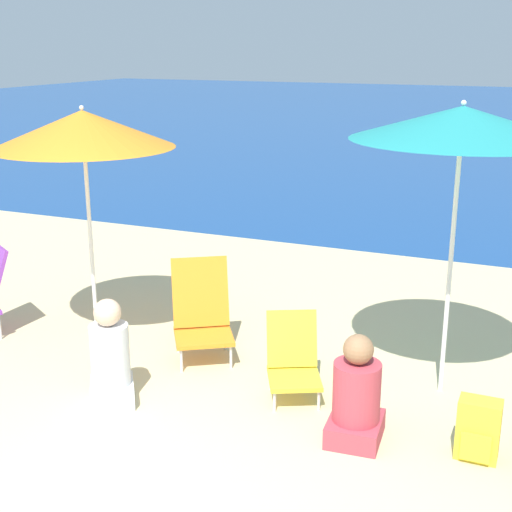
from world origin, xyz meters
TOP-DOWN VIEW (x-y plane):
  - sea_water at (0.00, 26.22)m, footprint 60.00×40.00m
  - beach_umbrella_orange at (-1.59, 2.26)m, footprint 1.60×1.60m
  - beach_umbrella_teal at (1.57, 2.52)m, footprint 1.65×1.65m
  - beach_chair_yellow at (0.47, 2.01)m, footprint 0.59×0.64m
  - beach_chair_orange at (-0.54, 2.39)m, footprint 0.74×0.76m
  - person_seated_near at (1.12, 1.53)m, footprint 0.41×0.47m
  - person_seated_far at (-0.79, 1.32)m, footprint 0.50×0.51m
  - backpack_yellow at (1.95, 1.62)m, footprint 0.28×0.21m

SIDE VIEW (x-z plane):
  - sea_water at x=0.00m, z-range 0.00..0.01m
  - backpack_yellow at x=1.95m, z-range 0.00..0.42m
  - beach_chair_yellow at x=0.47m, z-range -0.02..0.64m
  - person_seated_near at x=1.12m, z-range -0.08..0.72m
  - person_seated_far at x=-0.79m, z-range -0.07..0.79m
  - beach_chair_orange at x=-0.54m, z-range -0.02..0.85m
  - beach_umbrella_orange at x=-1.59m, z-range 0.90..3.11m
  - beach_umbrella_teal at x=1.57m, z-range 1.00..3.33m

